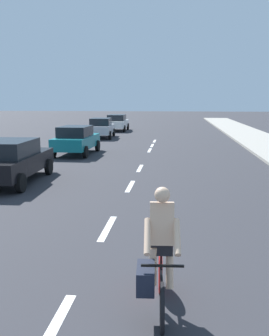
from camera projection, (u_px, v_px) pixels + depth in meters
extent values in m
plane|color=#2D2D33|center=(146.00, 158.00, 19.94)|extent=(160.00, 160.00, 0.00)
cube|color=white|center=(53.00, 329.00, 5.04)|extent=(0.16, 1.80, 0.01)
cube|color=white|center=(108.00, 228.00, 9.01)|extent=(0.16, 1.80, 0.01)
cube|color=white|center=(130.00, 186.00, 13.37)|extent=(0.16, 1.80, 0.01)
cube|color=white|center=(140.00, 168.00, 16.87)|extent=(0.16, 1.80, 0.01)
cube|color=white|center=(150.00, 150.00, 22.81)|extent=(0.16, 1.80, 0.01)
cube|color=white|center=(152.00, 145.00, 25.22)|extent=(0.16, 1.80, 0.01)
cube|color=white|center=(155.00, 141.00, 27.89)|extent=(0.16, 1.80, 0.01)
cylinder|color=black|center=(162.00, 308.00, 4.95)|extent=(0.09, 0.66, 0.66)
cylinder|color=red|center=(160.00, 272.00, 5.98)|extent=(0.09, 0.66, 0.66)
cube|color=black|center=(161.00, 277.00, 5.44)|extent=(0.10, 0.95, 0.04)
cylinder|color=black|center=(161.00, 255.00, 5.60)|extent=(0.03, 0.03, 0.48)
cube|color=black|center=(162.00, 266.00, 4.93)|extent=(0.56, 0.07, 0.03)
cube|color=beige|center=(162.00, 223.00, 5.38)|extent=(0.36, 0.34, 0.63)
sphere|color=beige|center=(162.00, 195.00, 5.24)|extent=(0.22, 0.22, 0.22)
cube|color=black|center=(161.00, 244.00, 5.49)|extent=(0.33, 0.24, 0.28)
cube|color=black|center=(146.00, 278.00, 5.14)|extent=(0.27, 0.53, 0.32)
cylinder|color=beige|center=(170.00, 267.00, 5.49)|extent=(0.13, 0.32, 0.62)
cylinder|color=beige|center=(153.00, 266.00, 5.50)|extent=(0.12, 0.21, 0.63)
cylinder|color=beige|center=(177.00, 237.00, 5.13)|extent=(0.12, 0.49, 0.41)
cylinder|color=beige|center=(147.00, 236.00, 5.15)|extent=(0.12, 0.49, 0.41)
cube|color=black|center=(11.00, 164.00, 13.94)|extent=(2.05, 4.59, 0.64)
cube|color=black|center=(7.00, 148.00, 13.61)|extent=(1.75, 2.41, 0.56)
cylinder|color=black|center=(3.00, 166.00, 15.59)|extent=(0.20, 0.65, 0.64)
cylinder|color=black|center=(49.00, 167.00, 15.44)|extent=(0.20, 0.65, 0.64)
cylinder|color=black|center=(21.00, 183.00, 12.42)|extent=(0.20, 0.65, 0.64)
cube|color=#14727A|center=(77.00, 142.00, 21.12)|extent=(1.82, 4.15, 0.64)
cube|color=black|center=(75.00, 131.00, 20.82)|extent=(1.57, 2.17, 0.56)
cylinder|color=black|center=(69.00, 145.00, 22.67)|extent=(0.19, 0.64, 0.64)
cylinder|color=black|center=(98.00, 146.00, 22.45)|extent=(0.19, 0.64, 0.64)
cylinder|color=black|center=(53.00, 152.00, 19.93)|extent=(0.19, 0.64, 0.64)
cylinder|color=black|center=(85.00, 152.00, 19.71)|extent=(0.19, 0.64, 0.64)
cube|color=#B7BABF|center=(101.00, 129.00, 30.21)|extent=(1.91, 4.11, 0.64)
cube|color=black|center=(101.00, 122.00, 29.91)|extent=(1.60, 2.17, 0.56)
cylinder|color=black|center=(94.00, 132.00, 31.67)|extent=(0.22, 0.65, 0.64)
cylinder|color=black|center=(114.00, 132.00, 31.58)|extent=(0.22, 0.65, 0.64)
cylinder|color=black|center=(88.00, 135.00, 28.98)|extent=(0.22, 0.65, 0.64)
cylinder|color=black|center=(110.00, 135.00, 28.89)|extent=(0.22, 0.65, 0.64)
cube|color=white|center=(117.00, 124.00, 36.97)|extent=(1.84, 4.27, 0.64)
cube|color=black|center=(117.00, 118.00, 36.66)|extent=(1.60, 2.23, 0.56)
cylinder|color=black|center=(110.00, 126.00, 38.54)|extent=(0.19, 0.64, 0.64)
cylinder|color=black|center=(128.00, 127.00, 38.37)|extent=(0.19, 0.64, 0.64)
cylinder|color=black|center=(106.00, 129.00, 35.71)|extent=(0.19, 0.64, 0.64)
cylinder|color=black|center=(124.00, 129.00, 35.54)|extent=(0.19, 0.64, 0.64)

